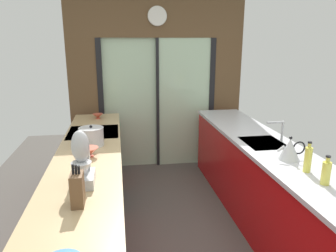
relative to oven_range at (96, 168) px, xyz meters
name	(u,v)px	position (x,y,z in m)	size (l,w,h in m)	color
ground_plane	(179,225)	(0.91, -0.65, -0.47)	(5.04, 7.60, 0.02)	#4C4742
back_wall_unit	(157,70)	(0.91, 1.15, 1.07)	(2.64, 0.12, 2.70)	brown
left_counter_run	(88,216)	(0.00, -1.12, 0.01)	(0.62, 3.80, 0.92)	#AD0C0F
right_counter_run	(273,193)	(1.82, -0.95, 0.01)	(0.62, 3.80, 0.92)	#AD0C0F
sink_faucet	(279,128)	(1.96, -0.70, 0.62)	(0.19, 0.02, 0.23)	#B7BABC
oven_range	(96,168)	(0.00, 0.00, 0.00)	(0.60, 0.60, 0.92)	black
mixing_bowl_mid	(89,152)	(0.02, -0.84, 0.51)	(0.17, 0.17, 0.09)	#BC4C38
mixing_bowl_far	(98,116)	(0.02, 0.66, 0.50)	(0.14, 0.14, 0.07)	#BC4C38
knife_block	(77,189)	(0.02, -1.74, 0.58)	(0.08, 0.14, 0.28)	brown
stand_mixer	(82,164)	(0.02, -1.43, 0.63)	(0.17, 0.27, 0.42)	#B7BABC
stock_pot	(91,137)	(0.02, -0.51, 0.56)	(0.25, 0.25, 0.21)	#B7BABC
kettle	(290,149)	(1.80, -1.20, 0.56)	(0.28, 0.19, 0.22)	#B7BABC
soap_bottle_near	(326,172)	(1.80, -1.72, 0.56)	(0.07, 0.07, 0.23)	#D1CC4C
soap_bottle_far	(308,159)	(1.80, -1.48, 0.58)	(0.06, 0.06, 0.26)	#D1CC4C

